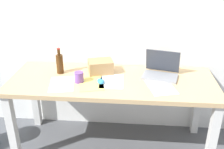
% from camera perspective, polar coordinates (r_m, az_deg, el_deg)
% --- Properties ---
extents(ground_plane, '(8.00, 8.00, 0.00)m').
position_cam_1_polar(ground_plane, '(2.78, 0.00, -14.93)').
color(ground_plane, '#515459').
extents(back_wall, '(5.20, 0.08, 2.60)m').
position_cam_1_polar(back_wall, '(2.59, 0.81, 14.16)').
color(back_wall, white).
rests_on(back_wall, ground).
extents(desk, '(1.87, 0.70, 0.74)m').
position_cam_1_polar(desk, '(2.42, 0.00, -3.15)').
color(desk, tan).
rests_on(desk, ground).
extents(laptop_right, '(0.36, 0.30, 0.23)m').
position_cam_1_polar(laptop_right, '(2.47, 10.61, 0.84)').
color(laptop_right, gray).
rests_on(laptop_right, desk).
extents(beer_bottle, '(0.07, 0.07, 0.25)m').
position_cam_1_polar(beer_bottle, '(2.52, -11.32, 2.40)').
color(beer_bottle, '#47280F').
rests_on(beer_bottle, desk).
extents(computer_mouse, '(0.09, 0.12, 0.03)m').
position_cam_1_polar(computer_mouse, '(2.31, -2.48, -1.50)').
color(computer_mouse, '#338CC6').
rests_on(computer_mouse, desk).
extents(cardboard_box, '(0.27, 0.23, 0.12)m').
position_cam_1_polar(cardboard_box, '(2.49, -2.52, 1.72)').
color(cardboard_box, tan).
rests_on(cardboard_box, desk).
extents(coffee_mug, '(0.08, 0.08, 0.09)m').
position_cam_1_polar(coffee_mug, '(2.33, -7.19, -0.57)').
color(coffee_mug, '#724799').
rests_on(coffee_mug, desk).
extents(paper_sheet_front_right, '(0.28, 0.34, 0.00)m').
position_cam_1_polar(paper_sheet_front_right, '(2.28, 10.61, -2.67)').
color(paper_sheet_front_right, white).
rests_on(paper_sheet_front_right, desk).
extents(paper_sheet_front_left, '(0.26, 0.33, 0.00)m').
position_cam_1_polar(paper_sheet_front_left, '(2.33, -10.86, -2.05)').
color(paper_sheet_front_left, white).
rests_on(paper_sheet_front_left, desk).
extents(paper_sheet_center, '(0.22, 0.30, 0.00)m').
position_cam_1_polar(paper_sheet_center, '(2.35, 0.02, -1.42)').
color(paper_sheet_center, white).
rests_on(paper_sheet_center, desk).
extents(paper_yellow_folder, '(0.27, 0.34, 0.00)m').
position_cam_1_polar(paper_yellow_folder, '(2.31, -4.54, -1.92)').
color(paper_yellow_folder, '#F4E06B').
rests_on(paper_yellow_folder, desk).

